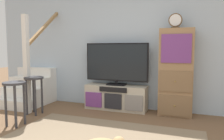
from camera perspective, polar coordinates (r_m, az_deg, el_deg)
back_wall at (r=4.40m, az=5.95°, el=7.63°), size 6.40×0.12×2.70m
media_console at (r=4.33m, az=1.06°, el=-7.10°), size 1.20×0.38×0.48m
television at (r=4.26m, az=1.18°, el=1.85°), size 1.25×0.22×0.82m
side_cabinet at (r=4.04m, az=16.30°, el=-0.66°), size 0.58×0.38×1.54m
desk_clock at (r=4.03m, az=16.14°, el=12.16°), size 0.23×0.08×0.26m
staircase at (r=5.26m, az=-19.33°, el=-3.70°), size 1.00×1.36×2.20m
bar_stool_near at (r=3.70m, az=-23.96°, el=-5.50°), size 0.34×0.34×0.68m
bar_stool_far at (r=4.22m, az=-19.60°, el=-4.04°), size 0.34×0.34×0.68m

